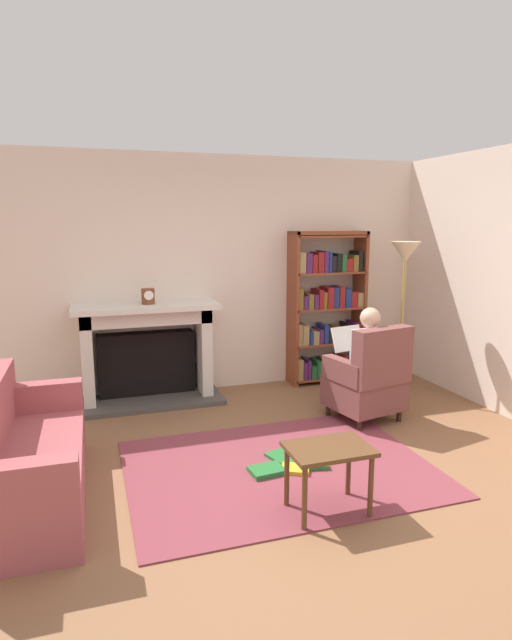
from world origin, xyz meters
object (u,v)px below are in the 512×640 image
Objects in this scene: fireplace at (147,349)px; bookshelf at (327,310)px; sofa_floral at (21,460)px; seated_reader at (362,357)px; floor_lamp at (405,266)px; mantel_clock at (148,296)px; armchair_reading at (369,379)px; side_table at (329,457)px.

fireplace is 2.21m from bookshelf.
bookshelf is at bearing -58.55° from sofa_floral.
seated_reader is at bearing -75.93° from sofa_floral.
fireplace is at bearing 164.88° from floor_lamp.
sofa_floral is (-3.28, -1.96, -0.58)m from bookshelf.
sofa_floral is at bearing -121.55° from mantel_clock.
sofa_floral is (-3.10, -0.62, -0.10)m from armchair_reading.
sofa_floral is (-1.09, -1.92, -0.26)m from fireplace.
side_table is (0.86, -2.60, -0.78)m from mantel_clock.
side_table is 0.32× the size of floor_lamp.
floor_lamp reaches higher than mantel_clock.
fireplace is 2.85m from side_table.
armchair_reading reaches higher than sofa_floral.
sofa_floral is 4.17m from floor_lamp.
floor_lamp is (0.72, 0.56, 1.06)m from armchair_reading.
bookshelf is 1.11m from floor_lamp.
sofa_floral is (-3.08, -0.74, -0.30)m from seated_reader.
bookshelf reaches higher than mantel_clock.
side_table is 2.91m from floor_lamp.
sofa_floral is 2.13m from side_table.
fireplace is 1.38× the size of seated_reader.
floor_lamp is (0.75, 0.45, 0.86)m from seated_reader.
fireplace is 0.85× the size of bookshelf.
armchair_reading is 0.57× the size of sofa_floral.
floor_lamp is at bearing 46.85° from side_table.
fireplace is at bearing 103.27° from mantel_clock.
mantel_clock is at bearing 108.31° from side_table.
mantel_clock is at bearing 166.80° from floor_lamp.
mantel_clock is 0.29× the size of side_table.
floor_lamp is at bearing -15.12° from fireplace.
bookshelf is at bearing -111.09° from seated_reader.
sofa_floral is at bearing -149.14° from bookshelf.
seated_reader is (-0.20, -1.22, -0.28)m from bookshelf.
fireplace is 2.40m from armchair_reading.
fireplace reaches higher than side_table.
armchair_reading is (-0.17, -1.33, -0.48)m from bookshelf.
fireplace is 0.90× the size of floor_lamp.
side_table is at bearing -110.97° from sofa_floral.
mantel_clock reaches higher than sofa_floral.
floor_lamp reaches higher than side_table.
side_table is (0.89, -2.71, -0.18)m from fireplace.
seated_reader is at bearing -99.19° from bookshelf.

